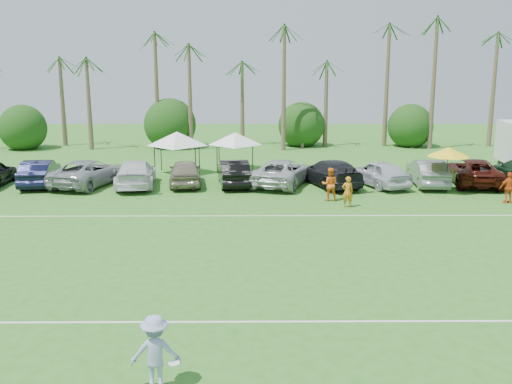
{
  "coord_description": "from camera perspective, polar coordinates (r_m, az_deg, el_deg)",
  "views": [
    {
      "loc": [
        1.41,
        -13.37,
        7.29
      ],
      "look_at": [
        1.6,
        12.28,
        1.6
      ],
      "focal_mm": 40.0,
      "sensor_mm": 36.0,
      "label": 1
    }
  ],
  "objects": [
    {
      "name": "ground",
      "position": [
        15.29,
        -5.89,
        -16.03
      ],
      "size": [
        120.0,
        120.0,
        0.0
      ],
      "primitive_type": "plane",
      "color": "#316E21",
      "rests_on": "ground"
    },
    {
      "name": "field_lines",
      "position": [
        22.62,
        -4.0,
        -6.31
      ],
      "size": [
        80.0,
        12.1,
        0.01
      ],
      "color": "white",
      "rests_on": "ground"
    },
    {
      "name": "palm_tree_1",
      "position": [
        54.58,
        -20.67,
        12.84
      ],
      "size": [
        2.4,
        2.4,
        9.9
      ],
      "color": "brown",
      "rests_on": "ground"
    },
    {
      "name": "palm_tree_2",
      "position": [
        53.13,
        -15.52,
        14.14
      ],
      "size": [
        2.4,
        2.4,
        10.9
      ],
      "color": "brown",
      "rests_on": "ground"
    },
    {
      "name": "palm_tree_3",
      "position": [
        52.3,
        -11.19,
        15.32
      ],
      "size": [
        2.4,
        2.4,
        11.9
      ],
      "color": "brown",
      "rests_on": "ground"
    },
    {
      "name": "palm_tree_4",
      "position": [
        51.66,
        -6.59,
        12.63
      ],
      "size": [
        2.4,
        2.4,
        8.9
      ],
      "color": "brown",
      "rests_on": "ground"
    },
    {
      "name": "palm_tree_5",
      "position": [
        51.4,
        -2.05,
        13.68
      ],
      "size": [
        2.4,
        2.4,
        9.9
      ],
      "color": "brown",
      "rests_on": "ground"
    },
    {
      "name": "palm_tree_6",
      "position": [
        51.47,
        2.55,
        14.63
      ],
      "size": [
        2.4,
        2.4,
        10.9
      ],
      "color": "brown",
      "rests_on": "ground"
    },
    {
      "name": "palm_tree_7",
      "position": [
        51.87,
        7.14,
        15.48
      ],
      "size": [
        2.4,
        2.4,
        11.9
      ],
      "color": "brown",
      "rests_on": "ground"
    },
    {
      "name": "palm_tree_8",
      "position": [
        52.66,
        12.59,
        12.42
      ],
      "size": [
        2.4,
        2.4,
        8.9
      ],
      "color": "brown",
      "rests_on": "ground"
    },
    {
      "name": "palm_tree_9",
      "position": [
        53.99,
        17.95,
        13.04
      ],
      "size": [
        2.4,
        2.4,
        9.9
      ],
      "color": "brown",
      "rests_on": "ground"
    },
    {
      "name": "palm_tree_10",
      "position": [
        55.76,
        23.04,
        13.52
      ],
      "size": [
        2.4,
        2.4,
        10.9
      ],
      "color": "brown",
      "rests_on": "ground"
    },
    {
      "name": "bush_tree_0",
      "position": [
        56.48,
        -21.73,
        6.04
      ],
      "size": [
        4.0,
        4.0,
        4.0
      ],
      "color": "brown",
      "rests_on": "ground"
    },
    {
      "name": "bush_tree_1",
      "position": [
        53.18,
        -8.48,
        6.44
      ],
      "size": [
        4.0,
        4.0,
        4.0
      ],
      "color": "brown",
      "rests_on": "ground"
    },
    {
      "name": "bush_tree_2",
      "position": [
        52.86,
        4.59,
        6.5
      ],
      "size": [
        4.0,
        4.0,
        4.0
      ],
      "color": "brown",
      "rests_on": "ground"
    },
    {
      "name": "bush_tree_3",
      "position": [
        54.64,
        15.16,
        6.3
      ],
      "size": [
        4.0,
        4.0,
        4.0
      ],
      "color": "brown",
      "rests_on": "ground"
    },
    {
      "name": "sideline_player_a",
      "position": [
        30.29,
        9.14,
        0.02
      ],
      "size": [
        0.61,
        0.41,
        1.65
      ],
      "primitive_type": "imported",
      "rotation": [
        0.0,
        0.0,
        3.18
      ],
      "color": "orange",
      "rests_on": "ground"
    },
    {
      "name": "sideline_player_b",
      "position": [
        31.61,
        7.39,
        0.77
      ],
      "size": [
        0.95,
        0.77,
        1.84
      ],
      "primitive_type": "imported",
      "rotation": [
        0.0,
        0.0,
        3.06
      ],
      "color": "orange",
      "rests_on": "ground"
    },
    {
      "name": "sideline_player_c",
      "position": [
        33.67,
        23.97,
        0.39
      ],
      "size": [
        1.02,
        0.46,
        1.71
      ],
      "primitive_type": "imported",
      "rotation": [
        0.0,
        0.0,
        3.19
      ],
      "color": "#E04E18",
      "rests_on": "ground"
    },
    {
      "name": "canopy_tent_left",
      "position": [
        39.37,
        -7.92,
        5.99
      ],
      "size": [
        4.19,
        4.19,
        3.39
      ],
      "color": "black",
      "rests_on": "ground"
    },
    {
      "name": "canopy_tent_right",
      "position": [
        40.67,
        -2.1,
        5.97
      ],
      "size": [
        3.85,
        3.85,
        3.12
      ],
      "color": "black",
      "rests_on": "ground"
    },
    {
      "name": "market_umbrella",
      "position": [
        34.83,
        18.68,
        3.83
      ],
      "size": [
        2.43,
        2.43,
        2.71
      ],
      "color": "black",
      "rests_on": "ground"
    },
    {
      "name": "frisbee_player",
      "position": [
        13.72,
        -10.02,
        -15.5
      ],
      "size": [
        1.2,
        0.74,
        1.78
      ],
      "rotation": [
        0.0,
        0.0,
        3.21
      ],
      "color": "#9BA3DC",
      "rests_on": "ground"
    },
    {
      "name": "parked_car_1",
      "position": [
        37.81,
        -20.82,
        1.82
      ],
      "size": [
        2.41,
        5.15,
        1.63
      ],
      "primitive_type": "imported",
      "rotation": [
        0.0,
        0.0,
        3.28
      ],
      "color": "black",
      "rests_on": "ground"
    },
    {
      "name": "parked_car_2",
      "position": [
        36.82,
        -16.46,
        1.86
      ],
      "size": [
        4.11,
        6.37,
        1.63
      ],
      "primitive_type": "imported",
      "rotation": [
        0.0,
        0.0,
        2.89
      ],
      "color": "#97999E",
      "rests_on": "ground"
    },
    {
      "name": "parked_car_3",
      "position": [
        35.81,
        -11.95,
        1.82
      ],
      "size": [
        2.96,
        5.86,
        1.63
      ],
      "primitive_type": "imported",
      "rotation": [
        0.0,
        0.0,
        3.26
      ],
      "color": "white",
      "rests_on": "ground"
    },
    {
      "name": "parked_car_4",
      "position": [
        35.71,
        -7.1,
        1.96
      ],
      "size": [
        2.45,
        4.98,
        1.63
      ],
      "primitive_type": "imported",
      "rotation": [
        0.0,
        0.0,
        3.25
      ],
      "color": "gray",
      "rests_on": "ground"
    },
    {
      "name": "parked_car_5",
      "position": [
        35.45,
        -2.26,
        1.97
      ],
      "size": [
        2.32,
        5.13,
        1.63
      ],
      "primitive_type": "imported",
      "rotation": [
        0.0,
        0.0,
        3.26
      ],
      "color": "black",
      "rests_on": "ground"
    },
    {
      "name": "parked_car_6",
      "position": [
        35.46,
        2.6,
        1.97
      ],
      "size": [
        4.45,
        6.43,
        1.63
      ],
      "primitive_type": "imported",
      "rotation": [
        0.0,
        0.0,
        2.82
      ],
      "color": "#B6B7B9",
      "rests_on": "ground"
    },
    {
      "name": "parked_car_7",
      "position": [
        35.61,
        7.45,
        1.93
      ],
      "size": [
        3.93,
        6.06,
        1.63
      ],
      "primitive_type": "imported",
      "rotation": [
        0.0,
        0.0,
        3.46
      ],
      "color": "black",
      "rests_on": "ground"
    },
    {
      "name": "parked_car_8",
      "position": [
        35.93,
        12.26,
        1.84
      ],
      "size": [
        3.47,
        5.16,
        1.63
      ],
      "primitive_type": "imported",
      "rotation": [
        0.0,
        0.0,
        3.5
      ],
      "color": "silver",
      "rests_on": "ground"
    },
    {
      "name": "parked_car_9",
      "position": [
        36.89,
        16.76,
        1.86
      ],
      "size": [
        2.02,
        5.05,
        1.63
      ],
      "primitive_type": "imported",
      "rotation": [
        0.0,
        0.0,
        3.08
      ],
      "color": "slate",
      "rests_on": "ground"
    },
    {
      "name": "parked_car_10",
      "position": [
        38.16,
        20.95,
        1.91
      ],
      "size": [
        3.66,
        6.25,
        1.63
      ],
      "primitive_type": "imported",
      "rotation": [
        0.0,
        0.0,
        2.97
      ],
      "color": "#41120A",
      "rests_on": "ground"
    }
  ]
}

